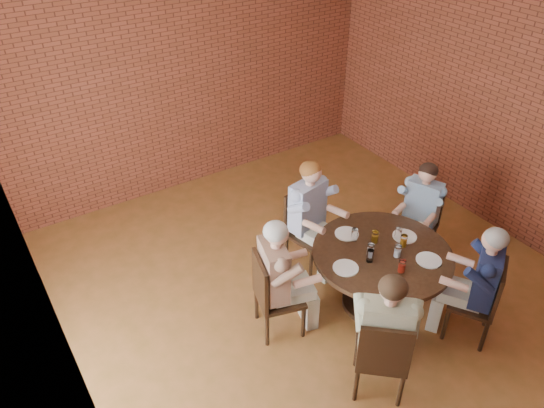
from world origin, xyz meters
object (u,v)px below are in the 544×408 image
dining_table (380,268)px  diner_e (477,284)px  chair_d (382,355)px  smartphone (435,264)px  chair_c (271,293)px  diner_c (280,278)px  chair_b (305,225)px  diner_a (419,213)px  diner_d (384,334)px  diner_b (311,216)px  chair_e (483,299)px  chair_a (420,220)px

dining_table → diner_e: diner_e is taller
chair_d → smartphone: 1.21m
chair_c → smartphone: chair_c is taller
diner_c → chair_b: bearing=-33.0°
chair_c → diner_e: (1.69, -1.14, 0.16)m
chair_d → diner_a: bearing=-102.3°
chair_b → diner_d: size_ratio=0.70×
diner_a → chair_c: 2.13m
chair_c → diner_a: bearing=-72.9°
diner_b → diner_e: 1.92m
diner_b → chair_d: 1.94m
chair_c → chair_d: 1.27m
chair_d → chair_e: size_ratio=1.02×
chair_b → chair_c: (-0.95, -0.74, -0.00)m
chair_a → chair_b: bearing=-139.5°
diner_d → diner_e: size_ratio=1.03×
diner_b → chair_d: (-0.58, -1.85, -0.18)m
diner_b → diner_d: bearing=-117.9°
diner_c → diner_d: size_ratio=0.99×
diner_a → smartphone: 1.04m
diner_b → diner_e: (0.71, -1.79, -0.02)m
dining_table → chair_a: chair_a is taller
diner_c → diner_e: (1.60, -1.12, -0.01)m
diner_d → diner_e: (1.23, -0.01, -0.02)m
diner_b → diner_a: bearing=-38.7°
diner_e → smartphone: diner_e is taller
diner_a → diner_e: 1.28m
chair_a → diner_c: size_ratio=0.66×
chair_b → diner_e: size_ratio=0.72×
chair_b → chair_e: bearing=-80.0°
diner_c → chair_e: size_ratio=1.45×
diner_a → diner_e: bearing=-42.2°
chair_e → smartphone: bearing=-94.5°
dining_table → smartphone: 0.58m
diner_a → chair_c: (-2.13, -0.06, -0.13)m
dining_table → chair_c: 1.22m
diner_e → smartphone: bearing=-95.4°
dining_table → chair_d: size_ratio=1.51×
diner_d → chair_a: bearing=-103.4°
chair_b → diner_b: diner_b is taller
chair_a → diner_a: diner_a is taller
diner_b → chair_e: diner_b is taller
chair_a → diner_a: size_ratio=0.71×
diner_c → diner_a: bearing=-72.1°
dining_table → chair_d: 1.17m
chair_e → chair_b: bearing=-100.4°
chair_a → chair_d: size_ratio=0.94×
chair_a → chair_c: size_ratio=0.95×
diner_d → diner_c: bearing=-29.9°
dining_table → diner_e: 0.97m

